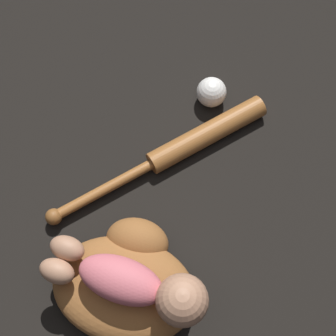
{
  "coord_description": "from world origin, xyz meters",
  "views": [
    {
      "loc": [
        0.13,
        -0.27,
        1.25
      ],
      "look_at": [
        0.12,
        0.25,
        0.08
      ],
      "focal_mm": 60.0,
      "sensor_mm": 36.0,
      "label": 1
    }
  ],
  "objects_px": {
    "baseball_glove": "(126,281)",
    "baseball": "(211,92)",
    "baby_figure": "(138,285)",
    "baseball_bat": "(186,145)"
  },
  "relations": [
    {
      "from": "baseball",
      "to": "baby_figure",
      "type": "bearing_deg",
      "value": -106.62
    },
    {
      "from": "baseball_glove",
      "to": "baseball",
      "type": "xyz_separation_m",
      "value": [
        0.18,
        0.49,
        -0.01
      ]
    },
    {
      "from": "baseball_glove",
      "to": "baseball_bat",
      "type": "distance_m",
      "value": 0.36
    },
    {
      "from": "baseball_bat",
      "to": "baseball_glove",
      "type": "bearing_deg",
      "value": -109.95
    },
    {
      "from": "baby_figure",
      "to": "baseball_bat",
      "type": "relative_size",
      "value": 0.67
    },
    {
      "from": "baseball_glove",
      "to": "baby_figure",
      "type": "distance_m",
      "value": 0.1
    },
    {
      "from": "baby_figure",
      "to": "baseball_glove",
      "type": "bearing_deg",
      "value": 136.45
    },
    {
      "from": "baseball",
      "to": "baseball_glove",
      "type": "bearing_deg",
      "value": -110.79
    },
    {
      "from": "baseball_glove",
      "to": "baseball_bat",
      "type": "height_order",
      "value": "baseball_glove"
    },
    {
      "from": "baby_figure",
      "to": "baseball_bat",
      "type": "bearing_deg",
      "value": 75.91
    }
  ]
}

